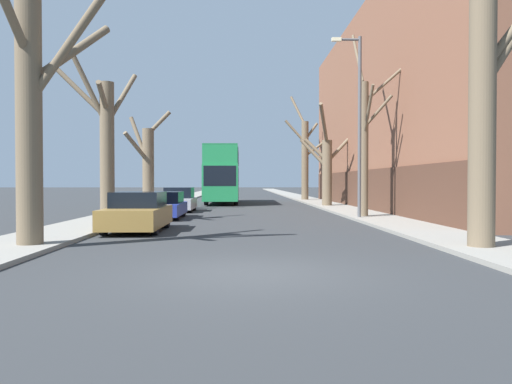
{
  "coord_description": "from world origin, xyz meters",
  "views": [
    {
      "loc": [
        -0.16,
        -9.62,
        1.77
      ],
      "look_at": [
        0.89,
        25.76,
        1.04
      ],
      "focal_mm": 35.0,
      "sensor_mm": 36.0,
      "label": 1
    }
  ],
  "objects_px": {
    "street_tree_left_1": "(105,141)",
    "parked_car_2": "(179,200)",
    "street_tree_right_3": "(305,156)",
    "street_tree_right_0": "(485,106)",
    "double_decker_bus": "(223,172)",
    "parked_car_1": "(165,206)",
    "street_tree_left_0": "(33,103)",
    "street_tree_left_2": "(147,164)",
    "parked_car_0": "(138,212)",
    "lamp_post": "(358,118)",
    "street_tree_right_2": "(327,166)",
    "street_tree_right_1": "(365,139)"
  },
  "relations": [
    {
      "from": "street_tree_left_1",
      "to": "parked_car_2",
      "type": "relative_size",
      "value": 1.93
    },
    {
      "from": "street_tree_left_2",
      "to": "street_tree_right_3",
      "type": "relative_size",
      "value": 0.63
    },
    {
      "from": "parked_car_0",
      "to": "parked_car_1",
      "type": "xyz_separation_m",
      "value": [
        -0.0,
        6.3,
        -0.05
      ]
    },
    {
      "from": "parked_car_0",
      "to": "street_tree_left_1",
      "type": "bearing_deg",
      "value": 119.71
    },
    {
      "from": "street_tree_right_0",
      "to": "double_decker_bus",
      "type": "height_order",
      "value": "street_tree_right_0"
    },
    {
      "from": "street_tree_left_2",
      "to": "street_tree_right_2",
      "type": "height_order",
      "value": "street_tree_right_2"
    },
    {
      "from": "street_tree_left_1",
      "to": "street_tree_right_3",
      "type": "xyz_separation_m",
      "value": [
        11.85,
        24.49,
        0.67
      ]
    },
    {
      "from": "street_tree_left_1",
      "to": "street_tree_left_2",
      "type": "distance_m",
      "value": 9.5
    },
    {
      "from": "double_decker_bus",
      "to": "parked_car_2",
      "type": "relative_size",
      "value": 2.78
    },
    {
      "from": "street_tree_left_1",
      "to": "street_tree_right_1",
      "type": "bearing_deg",
      "value": 10.02
    },
    {
      "from": "street_tree_left_0",
      "to": "street_tree_left_2",
      "type": "bearing_deg",
      "value": 91.15
    },
    {
      "from": "street_tree_left_2",
      "to": "lamp_post",
      "type": "relative_size",
      "value": 0.73
    },
    {
      "from": "parked_car_1",
      "to": "parked_car_2",
      "type": "height_order",
      "value": "parked_car_2"
    },
    {
      "from": "street_tree_left_0",
      "to": "street_tree_right_0",
      "type": "relative_size",
      "value": 0.98
    },
    {
      "from": "street_tree_right_3",
      "to": "lamp_post",
      "type": "height_order",
      "value": "street_tree_right_3"
    },
    {
      "from": "street_tree_left_1",
      "to": "parked_car_1",
      "type": "bearing_deg",
      "value": 48.64
    },
    {
      "from": "street_tree_left_1",
      "to": "street_tree_right_3",
      "type": "distance_m",
      "value": 27.22
    },
    {
      "from": "street_tree_left_0",
      "to": "lamp_post",
      "type": "bearing_deg",
      "value": 41.76
    },
    {
      "from": "street_tree_right_0",
      "to": "lamp_post",
      "type": "xyz_separation_m",
      "value": [
        -0.8,
        10.51,
        1.03
      ]
    },
    {
      "from": "street_tree_left_2",
      "to": "parked_car_2",
      "type": "bearing_deg",
      "value": -34.2
    },
    {
      "from": "street_tree_left_0",
      "to": "street_tree_right_3",
      "type": "height_order",
      "value": "street_tree_right_3"
    },
    {
      "from": "double_decker_bus",
      "to": "parked_car_1",
      "type": "xyz_separation_m",
      "value": [
        -2.19,
        -16.65,
        -1.94
      ]
    },
    {
      "from": "parked_car_0",
      "to": "street_tree_right_1",
      "type": "bearing_deg",
      "value": 31.42
    },
    {
      "from": "street_tree_right_0",
      "to": "parked_car_1",
      "type": "distance_m",
      "value": 15.63
    },
    {
      "from": "street_tree_right_2",
      "to": "parked_car_2",
      "type": "bearing_deg",
      "value": -152.84
    },
    {
      "from": "double_decker_bus",
      "to": "street_tree_left_1",
      "type": "bearing_deg",
      "value": -102.86
    },
    {
      "from": "street_tree_right_3",
      "to": "parked_car_1",
      "type": "bearing_deg",
      "value": -113.71
    },
    {
      "from": "street_tree_right_2",
      "to": "parked_car_1",
      "type": "height_order",
      "value": "street_tree_right_2"
    },
    {
      "from": "parked_car_1",
      "to": "lamp_post",
      "type": "distance_m",
      "value": 10.07
    },
    {
      "from": "street_tree_right_1",
      "to": "street_tree_right_3",
      "type": "bearing_deg",
      "value": 90.04
    },
    {
      "from": "street_tree_left_0",
      "to": "street_tree_left_2",
      "type": "xyz_separation_m",
      "value": [
        -0.36,
        17.89,
        -1.0
      ]
    },
    {
      "from": "street_tree_left_0",
      "to": "parked_car_1",
      "type": "xyz_separation_m",
      "value": [
        1.77,
        10.89,
        -3.23
      ]
    },
    {
      "from": "street_tree_left_1",
      "to": "lamp_post",
      "type": "xyz_separation_m",
      "value": [
        11.3,
        1.31,
        1.18
      ]
    },
    {
      "from": "street_tree_left_1",
      "to": "parked_car_1",
      "type": "xyz_separation_m",
      "value": [
        2.18,
        2.48,
        -2.92
      ]
    },
    {
      "from": "street_tree_right_2",
      "to": "parked_car_0",
      "type": "xyz_separation_m",
      "value": [
        -9.68,
        -16.81,
        -2.18
      ]
    },
    {
      "from": "street_tree_right_2",
      "to": "double_decker_bus",
      "type": "xyz_separation_m",
      "value": [
        -7.49,
        6.14,
        -0.29
      ]
    },
    {
      "from": "street_tree_right_2",
      "to": "parked_car_2",
      "type": "distance_m",
      "value": 11.1
    },
    {
      "from": "street_tree_left_1",
      "to": "double_decker_bus",
      "type": "distance_m",
      "value": 19.64
    },
    {
      "from": "street_tree_left_0",
      "to": "street_tree_right_3",
      "type": "distance_m",
      "value": 34.84
    },
    {
      "from": "street_tree_left_0",
      "to": "street_tree_right_2",
      "type": "distance_m",
      "value": 24.29
    },
    {
      "from": "street_tree_right_2",
      "to": "parked_car_2",
      "type": "relative_size",
      "value": 1.75
    },
    {
      "from": "street_tree_right_0",
      "to": "parked_car_0",
      "type": "distance_m",
      "value": 11.69
    },
    {
      "from": "parked_car_0",
      "to": "parked_car_2",
      "type": "height_order",
      "value": "parked_car_2"
    },
    {
      "from": "lamp_post",
      "to": "parked_car_1",
      "type": "bearing_deg",
      "value": 172.72
    },
    {
      "from": "street_tree_left_2",
      "to": "lamp_post",
      "type": "height_order",
      "value": "lamp_post"
    },
    {
      "from": "street_tree_right_3",
      "to": "parked_car_1",
      "type": "relative_size",
      "value": 2.3
    },
    {
      "from": "parked_car_0",
      "to": "lamp_post",
      "type": "height_order",
      "value": "lamp_post"
    },
    {
      "from": "street_tree_right_0",
      "to": "street_tree_right_3",
      "type": "distance_m",
      "value": 33.7
    },
    {
      "from": "parked_car_0",
      "to": "street_tree_right_0",
      "type": "bearing_deg",
      "value": -28.48
    },
    {
      "from": "parked_car_1",
      "to": "parked_car_0",
      "type": "bearing_deg",
      "value": -90.0
    }
  ]
}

